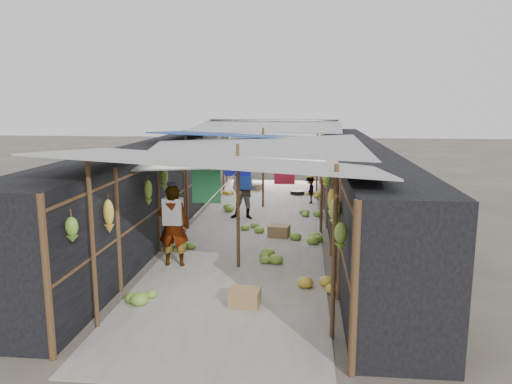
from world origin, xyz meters
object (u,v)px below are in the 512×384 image
(crate_near, at_px, (279,231))
(vendor_seated, at_px, (310,190))
(shopper_blue, at_px, (244,190))
(black_basin, at_px, (297,193))
(vendor_elderly, at_px, (173,226))

(crate_near, xyz_separation_m, vendor_seated, (0.81, 4.29, 0.31))
(shopper_blue, bearing_deg, vendor_seated, 54.26)
(crate_near, relative_size, black_basin, 0.96)
(shopper_blue, bearing_deg, vendor_elderly, -99.43)
(crate_near, bearing_deg, vendor_elderly, -120.84)
(black_basin, xyz_separation_m, shopper_blue, (-1.49, -3.98, 0.79))
(black_basin, relative_size, vendor_elderly, 0.31)
(shopper_blue, relative_size, vendor_seated, 1.87)
(crate_near, bearing_deg, black_basin, 95.71)
(black_basin, bearing_deg, vendor_seated, -73.93)
(black_basin, distance_m, shopper_blue, 4.32)
(black_basin, bearing_deg, crate_near, -93.56)
(vendor_elderly, distance_m, vendor_seated, 7.38)
(vendor_elderly, xyz_separation_m, shopper_blue, (0.96, 4.36, -0.00))
(shopper_blue, height_order, vendor_seated, shopper_blue)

